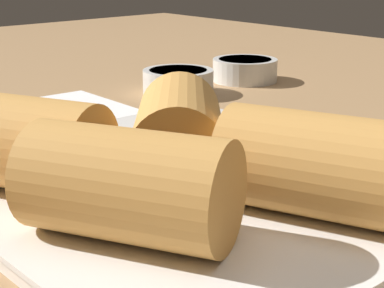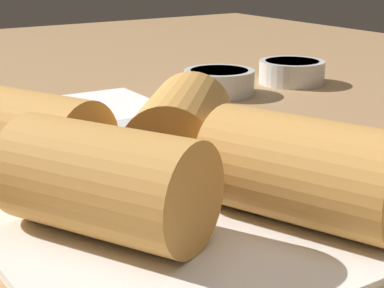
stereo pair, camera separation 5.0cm
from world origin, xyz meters
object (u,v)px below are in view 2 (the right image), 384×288
Objects in this scene: dipping_bowl_near at (219,81)px; napkin at (99,111)px; serving_plate at (192,190)px; dipping_bowl_far at (292,71)px.

napkin is (0.76, -13.75, -1.05)cm from dipping_bowl_near.
serving_plate is 3.93× the size of dipping_bowl_near.
dipping_bowl_near is 13.81cm from napkin.
dipping_bowl_near is at bearing 141.18° from serving_plate.
dipping_bowl_near is at bearing -89.70° from dipping_bowl_far.
serving_plate is 3.93× the size of dipping_bowl_far.
serving_plate reaches higher than napkin.
dipping_bowl_far is at bearing 129.01° from serving_plate.
dipping_bowl_far is 0.53× the size of napkin.
dipping_bowl_far is (-0.05, 9.79, 0.00)cm from dipping_bowl_near.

